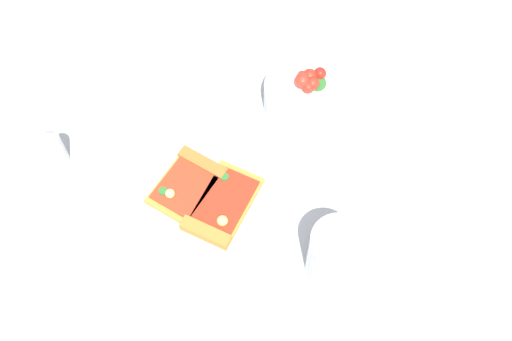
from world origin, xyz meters
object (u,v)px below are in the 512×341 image
(pizza_slice_near, at_px, (219,210))
(paper_napkin, at_px, (387,174))
(pizza_slice_far, at_px, (189,182))
(pepper_shaker, at_px, (55,147))
(salad_bowl, at_px, (303,95))
(soda_glass, at_px, (336,255))
(plate, at_px, (203,199))

(pizza_slice_near, relative_size, paper_napkin, 0.92)
(pizza_slice_far, relative_size, pepper_shaker, 1.60)
(salad_bowl, bearing_deg, pizza_slice_far, 175.22)
(salad_bowl, xyz_separation_m, soda_glass, (-0.18, -0.23, 0.01))
(salad_bowl, bearing_deg, soda_glass, -127.96)
(pizza_slice_near, height_order, salad_bowl, salad_bowl)
(pizza_slice_far, height_order, paper_napkin, pizza_slice_far)
(pizza_slice_far, distance_m, pepper_shaker, 0.22)
(pizza_slice_near, bearing_deg, soda_glass, -71.43)
(plate, bearing_deg, pizza_slice_near, -89.65)
(pepper_shaker, bearing_deg, paper_napkin, -48.20)
(pizza_slice_near, relative_size, salad_bowl, 1.19)
(pizza_slice_near, distance_m, pepper_shaker, 0.28)
(pizza_slice_near, height_order, soda_glass, soda_glass)
(salad_bowl, distance_m, soda_glass, 0.29)
(plate, height_order, salad_bowl, salad_bowl)
(paper_napkin, xyz_separation_m, pepper_shaker, (-0.35, 0.39, 0.04))
(pizza_slice_near, relative_size, pepper_shaker, 1.84)
(plate, height_order, pizza_slice_far, pizza_slice_far)
(soda_glass, relative_size, paper_napkin, 0.65)
(salad_bowl, distance_m, pepper_shaker, 0.40)
(pizza_slice_near, height_order, pizza_slice_far, pizza_slice_near)
(plate, bearing_deg, pepper_shaker, 117.35)
(paper_napkin, bearing_deg, plate, 143.74)
(plate, height_order, pepper_shaker, pepper_shaker)
(soda_glass, distance_m, pepper_shaker, 0.46)
(pizza_slice_far, height_order, salad_bowl, salad_bowl)
(pizza_slice_far, bearing_deg, pepper_shaker, 121.42)
(pizza_slice_near, distance_m, salad_bowl, 0.24)
(pepper_shaker, bearing_deg, plate, -62.65)
(pizza_slice_far, xyz_separation_m, soda_glass, (0.06, -0.25, 0.03))
(pizza_slice_near, distance_m, pizza_slice_far, 0.07)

